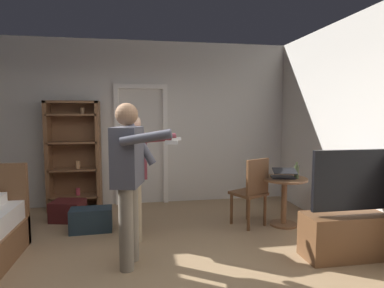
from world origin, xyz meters
name	(u,v)px	position (x,y,z in m)	size (l,w,h in m)	color
ground_plane	(126,279)	(0.00, 0.00, 0.00)	(6.32, 6.32, 0.00)	#997A56
wall_back	(129,123)	(0.00, 2.75, 1.44)	(5.99, 0.12, 2.88)	beige
doorway_frame	(141,136)	(0.21, 2.67, 1.22)	(0.93, 0.08, 2.13)	white
bookshelf	(74,152)	(-0.91, 2.52, 0.98)	(0.86, 0.32, 1.83)	brown
tv_flatscreen	(358,227)	(2.57, 0.06, 0.35)	(1.26, 0.40, 1.23)	brown
side_table	(284,193)	(2.21, 1.16, 0.47)	(0.64, 0.64, 0.70)	brown
laptop	(283,175)	(2.17, 1.12, 0.75)	(0.39, 0.40, 0.16)	black
bottle_on_table	(297,172)	(2.35, 1.08, 0.80)	(0.06, 0.06, 0.24)	#3E4828
wooden_chair	(252,189)	(1.74, 1.20, 0.54)	(0.56, 0.56, 0.99)	brown
person_blue_shirt	(129,173)	(0.04, 0.29, 1.01)	(0.66, 0.70, 1.73)	gray
person_striped_shirt	(134,167)	(0.08, 1.06, 0.94)	(0.77, 0.66, 1.61)	tan
suitcase_dark	(68,211)	(-0.92, 1.92, 0.15)	(0.45, 0.38, 0.30)	#4C1919
suitcase_small	(91,220)	(-0.51, 1.39, 0.16)	(0.56, 0.29, 0.32)	#1E2D38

